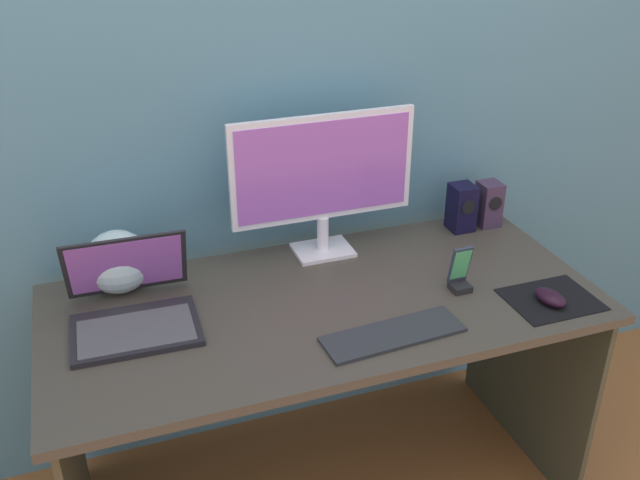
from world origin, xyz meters
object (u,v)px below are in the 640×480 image
at_px(speaker_near_monitor, 462,207).
at_px(laptop, 132,308).
at_px(keyboard_external, 393,334).
at_px(phone_in_dock, 460,275).
at_px(fishbowl, 118,262).
at_px(mouse, 551,297).
at_px(monitor, 323,176).
at_px(speaker_right, 489,204).

distance_m(speaker_near_monitor, laptop, 1.12).
distance_m(keyboard_external, phone_in_dock, 0.32).
bearing_deg(speaker_near_monitor, laptop, -169.69).
distance_m(fishbowl, mouse, 1.22).
bearing_deg(laptop, fishbowl, 94.73).
height_order(speaker_near_monitor, keyboard_external, speaker_near_monitor).
bearing_deg(phone_in_dock, laptop, 171.11).
distance_m(laptop, keyboard_external, 0.69).
relative_size(monitor, phone_in_dock, 4.15).
distance_m(laptop, mouse, 1.14).
relative_size(speaker_near_monitor, fishbowl, 0.86).
distance_m(monitor, mouse, 0.74).
xyz_separation_m(laptop, keyboard_external, (0.63, -0.29, -0.04)).
xyz_separation_m(laptop, phone_in_dock, (0.90, -0.14, 0.00)).
xyz_separation_m(speaker_right, speaker_near_monitor, (-0.10, -0.00, 0.00)).
distance_m(monitor, phone_in_dock, 0.50).
bearing_deg(mouse, fishbowl, 146.40).
distance_m(laptop, phone_in_dock, 0.91).
distance_m(speaker_near_monitor, fishbowl, 1.12).
height_order(laptop, keyboard_external, laptop).
xyz_separation_m(fishbowl, mouse, (1.12, -0.48, -0.07)).
bearing_deg(monitor, speaker_near_monitor, -0.07).
distance_m(speaker_right, phone_in_dock, 0.45).
height_order(keyboard_external, mouse, mouse).
xyz_separation_m(speaker_near_monitor, laptop, (-1.10, -0.20, -0.03)).
distance_m(speaker_near_monitor, keyboard_external, 0.68).
xyz_separation_m(laptop, mouse, (1.10, -0.30, -0.02)).
relative_size(fishbowl, phone_in_dock, 1.34).
bearing_deg(fishbowl, speaker_right, 0.55).
xyz_separation_m(speaker_near_monitor, keyboard_external, (-0.47, -0.49, -0.07)).
bearing_deg(speaker_right, keyboard_external, -139.59).
distance_m(speaker_right, laptop, 1.22).
height_order(laptop, mouse, laptop).
bearing_deg(phone_in_dock, monitor, 130.74).
distance_m(speaker_right, mouse, 0.51).
relative_size(speaker_right, speaker_near_monitor, 0.96).
xyz_separation_m(monitor, keyboard_external, (0.02, -0.49, -0.26)).
height_order(monitor, keyboard_external, monitor).
bearing_deg(mouse, phone_in_dock, 132.12).
xyz_separation_m(monitor, speaker_near_monitor, (0.49, -0.00, -0.18)).
bearing_deg(keyboard_external, laptop, 151.42).
bearing_deg(laptop, speaker_near_monitor, 10.31).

